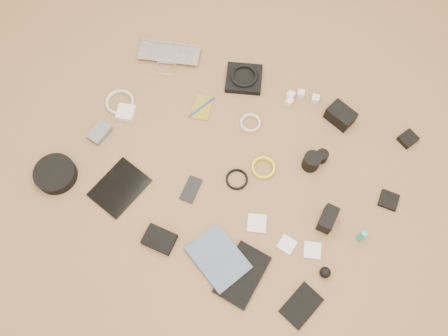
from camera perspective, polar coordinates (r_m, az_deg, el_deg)
The scene contains 33 objects.
laptop at distance 2.21m, azimuth -7.36°, elevation 13.74°, with size 0.30×0.21×0.02m, color #BDBCC1.
headphone_pouch at distance 2.13m, azimuth 2.61°, elevation 11.60°, with size 0.17×0.16×0.03m, color black.
headphones at distance 2.11m, azimuth 2.64°, elevation 11.96°, with size 0.13×0.13×0.02m, color black.
charger_a at distance 2.09m, azimuth 8.71°, elevation 9.34°, with size 0.03×0.03×0.03m, color silver.
charger_b at distance 2.11m, azimuth 10.01°, elevation 9.53°, with size 0.03×0.03×0.03m, color silver.
charger_c at distance 2.10m, azimuth 11.84°, elevation 8.83°, with size 0.03×0.03×0.03m, color silver.
charger_d at distance 2.08m, azimuth 8.52°, elevation 8.53°, with size 0.03×0.03×0.03m, color silver.
dslr_camera at distance 2.06m, azimuth 14.98°, elevation 6.63°, with size 0.12×0.08×0.07m, color black.
lens_pouch at distance 2.13m, azimuth 22.89°, elevation 3.53°, with size 0.07×0.08×0.03m, color black.
notebook_olive at distance 2.05m, azimuth -2.89°, elevation 7.88°, with size 0.08×0.13×0.01m, color olive.
pen_blue at distance 2.05m, azimuth -2.90°, elevation 8.00°, with size 0.01×0.01×0.15m, color #163BB5.
cable_white_a at distance 2.01m, azimuth 3.46°, elevation 5.81°, with size 0.10×0.10×0.01m, color silver.
lens_a at distance 1.92m, azimuth 11.35°, elevation 0.84°, with size 0.07×0.07×0.08m, color black.
lens_b at distance 1.96m, azimuth 12.65°, elevation 1.51°, with size 0.05×0.05×0.05m, color black.
card_reader at distance 1.98m, azimuth 20.71°, elevation -3.96°, with size 0.08×0.08×0.02m, color black.
power_brick at distance 2.07m, azimuth -12.68°, elevation 7.02°, with size 0.08×0.08×0.03m, color silver.
cable_white_b at distance 2.12m, azimuth -13.41°, elevation 8.26°, with size 0.13×0.13×0.01m, color silver.
cable_black at distance 1.89m, azimuth 1.68°, elevation -1.53°, with size 0.10×0.10×0.01m, color black.
cable_yellow at distance 1.92m, azimuth 5.14°, elevation -0.04°, with size 0.11×0.11×0.01m, color yellow.
flash at distance 1.85m, azimuth 13.39°, elevation -6.48°, with size 0.06×0.10×0.08m, color black.
lens_cleaner at distance 1.86m, azimuth 17.54°, elevation -8.45°, with size 0.02×0.02×0.08m, color #19A4A3.
battery_charger at distance 2.05m, azimuth -15.94°, elevation 4.47°, with size 0.07×0.10×0.03m, color slate.
tablet at distance 1.93m, azimuth -13.47°, elevation -2.49°, with size 0.18×0.23×0.01m, color black.
phone at distance 1.88m, azimuth -4.32°, elevation -2.81°, with size 0.06×0.12×0.01m, color black.
filter_case_left at distance 1.83m, azimuth 4.31°, elevation -7.22°, with size 0.08×0.08×0.01m, color silver.
filter_case_mid at distance 1.82m, azimuth 8.21°, elevation -9.86°, with size 0.06×0.06×0.01m, color silver.
filter_case_right at distance 1.84m, azimuth 11.46°, elevation -10.50°, with size 0.07×0.07×0.01m, color silver.
air_blower at distance 1.81m, azimuth 13.08°, elevation -13.14°, with size 0.05×0.05×0.05m, color black.
headphone_case at distance 2.01m, azimuth -21.15°, elevation -0.72°, with size 0.18×0.18×0.05m, color black.
drive_case at distance 1.82m, azimuth -8.43°, elevation -9.19°, with size 0.13×0.09×0.03m, color black.
paperback at distance 1.78m, azimuth -3.00°, elevation -13.38°, with size 0.17×0.23×0.02m, color #465A76.
notebook_black_a at distance 1.78m, azimuth 2.41°, elevation -13.73°, with size 0.14×0.23×0.02m, color black.
notebook_black_b at distance 1.79m, azimuth 10.07°, elevation -17.26°, with size 0.10×0.16×0.01m, color black.
Camera 1 is at (0.38, -0.68, 1.76)m, focal length 35.00 mm.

